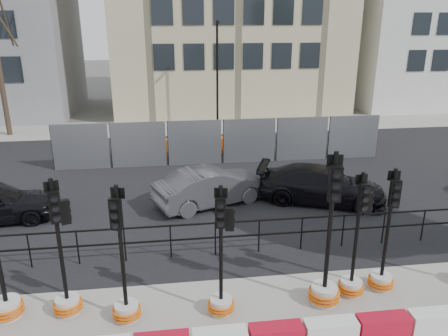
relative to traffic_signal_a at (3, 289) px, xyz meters
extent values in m
plane|color=#51514C|center=(5.96, 0.79, -0.72)|extent=(120.00, 120.00, 0.00)
cube|color=black|center=(5.96, 7.79, -0.71)|extent=(40.00, 14.00, 0.03)
cube|color=gray|center=(5.96, 16.79, -0.71)|extent=(40.00, 4.00, 0.02)
cylinder|color=black|center=(-0.04, 1.99, -0.22)|extent=(0.04, 0.04, 1.00)
cylinder|color=black|center=(1.16, 1.99, -0.22)|extent=(0.04, 0.04, 1.00)
cylinder|color=black|center=(2.36, 1.99, -0.22)|extent=(0.04, 0.04, 1.00)
cylinder|color=black|center=(3.56, 1.99, -0.22)|extent=(0.04, 0.04, 1.00)
cylinder|color=black|center=(4.76, 1.99, -0.22)|extent=(0.04, 0.04, 1.00)
cylinder|color=black|center=(5.96, 1.99, -0.22)|extent=(0.04, 0.04, 1.00)
cylinder|color=black|center=(7.16, 1.99, -0.22)|extent=(0.04, 0.04, 1.00)
cylinder|color=black|center=(8.36, 1.99, -0.22)|extent=(0.04, 0.04, 1.00)
cylinder|color=black|center=(9.56, 1.99, -0.22)|extent=(0.04, 0.04, 1.00)
cylinder|color=black|center=(10.76, 1.99, -0.22)|extent=(0.04, 0.04, 1.00)
cube|color=black|center=(5.96, 1.99, 0.26)|extent=(18.00, 0.04, 0.04)
cube|color=black|center=(5.96, 1.99, -0.17)|extent=(18.00, 0.04, 0.04)
cube|color=gray|center=(-0.04, 9.79, 0.28)|extent=(2.30, 0.05, 2.00)
cylinder|color=black|center=(-1.19, 9.79, 0.28)|extent=(0.05, 0.05, 2.00)
cube|color=gray|center=(2.36, 9.79, 0.28)|extent=(2.30, 0.05, 2.00)
cylinder|color=black|center=(1.21, 9.79, 0.28)|extent=(0.05, 0.05, 2.00)
cube|color=gray|center=(4.76, 9.79, 0.28)|extent=(2.30, 0.05, 2.00)
cylinder|color=black|center=(3.61, 9.79, 0.28)|extent=(0.05, 0.05, 2.00)
cube|color=gray|center=(7.16, 9.79, 0.28)|extent=(2.30, 0.05, 2.00)
cylinder|color=black|center=(6.01, 9.79, 0.28)|extent=(0.05, 0.05, 2.00)
cube|color=gray|center=(9.56, 9.79, 0.28)|extent=(2.30, 0.05, 2.00)
cylinder|color=black|center=(8.41, 9.79, 0.28)|extent=(0.05, 0.05, 2.00)
cube|color=gray|center=(11.96, 9.79, 0.28)|extent=(2.30, 0.05, 2.00)
cylinder|color=black|center=(10.81, 9.79, 0.28)|extent=(0.05, 0.05, 2.00)
cube|color=#D9410E|center=(1.96, 11.29, -0.32)|extent=(1.00, 0.40, 0.80)
cube|color=#D9410E|center=(3.96, 11.29, -0.32)|extent=(1.00, 0.40, 0.80)
cube|color=#D9410E|center=(5.96, 11.29, -0.32)|extent=(1.00, 0.40, 0.80)
cube|color=#D9410E|center=(7.96, 11.29, -0.32)|extent=(1.00, 0.40, 0.80)
cylinder|color=black|center=(6.46, 15.79, 2.28)|extent=(0.12, 0.12, 6.00)
cube|color=black|center=(6.46, 15.54, 5.18)|extent=(0.12, 0.50, 0.12)
cylinder|color=#473828|center=(-5.04, 16.29, 2.43)|extent=(0.28, 0.28, 6.30)
cube|color=white|center=(6.48, -2.01, -0.17)|extent=(1.00, 0.35, 0.50)
cube|color=#B50E27|center=(7.53, -2.01, -0.17)|extent=(1.00, 0.35, 0.50)
cube|color=white|center=(8.58, -2.01, -0.17)|extent=(1.00, 0.35, 0.50)
cylinder|color=silver|center=(0.00, 0.02, -0.51)|extent=(0.57, 0.57, 0.42)
torus|color=orange|center=(0.00, 0.02, -0.60)|extent=(0.69, 0.69, 0.05)
torus|color=orange|center=(0.00, 0.02, -0.51)|extent=(0.69, 0.69, 0.05)
torus|color=orange|center=(0.00, 0.02, -0.43)|extent=(0.69, 0.69, 0.05)
cylinder|color=silver|center=(1.27, 0.00, -0.53)|extent=(0.52, 0.52, 0.38)
torus|color=orange|center=(1.27, 0.00, -0.61)|extent=(0.62, 0.62, 0.05)
torus|color=orange|center=(1.27, 0.00, -0.53)|extent=(0.62, 0.62, 0.05)
torus|color=orange|center=(1.27, 0.00, -0.46)|extent=(0.62, 0.62, 0.05)
cylinder|color=black|center=(1.27, 0.00, 1.00)|extent=(0.09, 0.09, 2.88)
cube|color=black|center=(1.31, -0.11, 1.87)|extent=(0.26, 0.20, 0.67)
cylinder|color=black|center=(1.33, -0.18, 1.66)|extent=(0.15, 0.09, 0.14)
cylinder|color=black|center=(1.33, -0.18, 1.87)|extent=(0.15, 0.09, 0.14)
cylinder|color=black|center=(1.33, -0.18, 2.08)|extent=(0.15, 0.09, 0.14)
cube|color=black|center=(1.25, 0.05, 2.25)|extent=(0.28, 0.13, 0.23)
cube|color=black|center=(1.45, 0.06, 1.68)|extent=(0.22, 0.18, 0.53)
cylinder|color=silver|center=(2.57, -0.39, -0.54)|extent=(0.51, 0.51, 0.38)
torus|color=orange|center=(2.57, -0.39, -0.61)|extent=(0.61, 0.61, 0.05)
torus|color=orange|center=(2.57, -0.39, -0.54)|extent=(0.61, 0.61, 0.05)
torus|color=orange|center=(2.57, -0.39, -0.46)|extent=(0.61, 0.61, 0.05)
cylinder|color=black|center=(2.57, -0.39, 0.97)|extent=(0.08, 0.08, 2.83)
cube|color=black|center=(2.53, -0.50, 1.82)|extent=(0.25, 0.19, 0.66)
cylinder|color=black|center=(2.51, -0.57, 1.61)|extent=(0.15, 0.09, 0.14)
cylinder|color=black|center=(2.51, -0.57, 1.82)|extent=(0.15, 0.09, 0.14)
cylinder|color=black|center=(2.51, -0.57, 2.03)|extent=(0.15, 0.09, 0.14)
cube|color=black|center=(2.58, -0.34, 2.20)|extent=(0.28, 0.11, 0.23)
cylinder|color=silver|center=(4.60, -0.44, -0.54)|extent=(0.49, 0.49, 0.36)
torus|color=orange|center=(4.60, -0.44, -0.61)|extent=(0.59, 0.59, 0.05)
torus|color=orange|center=(4.60, -0.44, -0.54)|extent=(0.59, 0.59, 0.05)
torus|color=orange|center=(4.60, -0.44, -0.47)|extent=(0.59, 0.59, 0.05)
cylinder|color=black|center=(4.60, -0.44, 0.92)|extent=(0.08, 0.08, 2.74)
cube|color=black|center=(4.58, -0.55, 1.74)|extent=(0.24, 0.16, 0.64)
cylinder|color=black|center=(4.57, -0.62, 1.54)|extent=(0.14, 0.07, 0.14)
cylinder|color=black|center=(4.57, -0.62, 1.74)|extent=(0.14, 0.07, 0.14)
cylinder|color=black|center=(4.57, -0.62, 1.94)|extent=(0.14, 0.07, 0.14)
cube|color=black|center=(4.61, -0.39, 2.10)|extent=(0.27, 0.07, 0.22)
cube|color=black|center=(4.78, -0.47, 1.56)|extent=(0.20, 0.15, 0.50)
cylinder|color=silver|center=(6.96, -0.40, -0.50)|extent=(0.59, 0.59, 0.44)
torus|color=orange|center=(6.96, -0.40, -0.59)|extent=(0.71, 0.71, 0.05)
torus|color=orange|center=(6.96, -0.40, -0.50)|extent=(0.71, 0.71, 0.05)
torus|color=orange|center=(6.96, -0.40, -0.42)|extent=(0.71, 0.71, 0.05)
cylinder|color=black|center=(6.96, -0.40, 1.25)|extent=(0.10, 0.10, 3.29)
cube|color=black|center=(6.94, -0.53, 2.23)|extent=(0.29, 0.20, 0.77)
cylinder|color=black|center=(6.93, -0.62, 1.99)|extent=(0.17, 0.08, 0.16)
cylinder|color=black|center=(6.93, -0.62, 2.23)|extent=(0.17, 0.08, 0.16)
cylinder|color=black|center=(6.93, -0.62, 2.47)|extent=(0.17, 0.08, 0.16)
cube|color=black|center=(6.97, -0.34, 2.67)|extent=(0.33, 0.09, 0.26)
cylinder|color=silver|center=(7.70, -0.17, -0.54)|extent=(0.50, 0.50, 0.37)
torus|color=orange|center=(7.70, -0.17, -0.61)|extent=(0.60, 0.60, 0.05)
torus|color=orange|center=(7.70, -0.17, -0.54)|extent=(0.60, 0.60, 0.05)
torus|color=orange|center=(7.70, -0.17, -0.46)|extent=(0.60, 0.60, 0.05)
cylinder|color=black|center=(7.70, -0.17, 0.94)|extent=(0.08, 0.08, 2.78)
cube|color=black|center=(7.71, -0.28, 1.77)|extent=(0.23, 0.15, 0.65)
cylinder|color=black|center=(7.72, -0.35, 1.57)|extent=(0.14, 0.06, 0.14)
cylinder|color=black|center=(7.72, -0.35, 1.77)|extent=(0.14, 0.06, 0.14)
cylinder|color=black|center=(7.72, -0.35, 1.98)|extent=(0.14, 0.06, 0.14)
cube|color=black|center=(7.70, -0.11, 2.14)|extent=(0.28, 0.05, 0.22)
cube|color=black|center=(7.89, -0.15, 1.59)|extent=(0.20, 0.14, 0.51)
cylinder|color=silver|center=(8.51, -0.04, -0.54)|extent=(0.50, 0.50, 0.37)
torus|color=orange|center=(8.51, -0.04, -0.61)|extent=(0.60, 0.60, 0.05)
torus|color=orange|center=(8.51, -0.04, -0.54)|extent=(0.60, 0.60, 0.05)
torus|color=orange|center=(8.51, -0.04, -0.46)|extent=(0.60, 0.60, 0.05)
cylinder|color=black|center=(8.51, -0.04, 0.94)|extent=(0.08, 0.08, 2.78)
cube|color=black|center=(8.49, -0.15, 1.78)|extent=(0.24, 0.16, 0.65)
cylinder|color=black|center=(8.48, -0.23, 1.57)|extent=(0.14, 0.06, 0.14)
cylinder|color=black|center=(8.48, -0.23, 1.78)|extent=(0.14, 0.06, 0.14)
cylinder|color=black|center=(8.48, -0.23, 1.98)|extent=(0.14, 0.06, 0.14)
cube|color=black|center=(8.51, 0.01, 2.15)|extent=(0.28, 0.06, 0.22)
imported|color=#47474C|center=(5.03, 5.45, -0.06)|extent=(4.17, 4.97, 1.32)
imported|color=black|center=(8.83, 5.15, -0.08)|extent=(4.76, 5.61, 1.28)
camera|label=1|loc=(3.60, -8.44, 5.46)|focal=35.00mm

